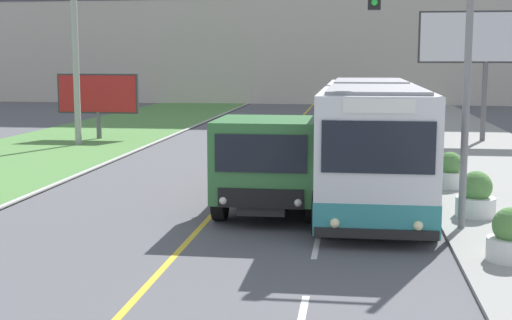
{
  "coord_description": "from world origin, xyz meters",
  "views": [
    {
      "loc": [
        3.47,
        -2.3,
        3.87
      ],
      "look_at": [
        1.1,
        14.92,
        1.4
      ],
      "focal_mm": 50.0,
      "sensor_mm": 36.0,
      "label": 1
    }
  ],
  "objects_px": {
    "city_bus": "(371,140)",
    "billboard_large": "(487,41)",
    "dump_truck": "(272,163)",
    "planter_round_third": "(450,172)",
    "utility_pole_far": "(75,31)",
    "car_distant": "(367,134)",
    "planter_round_second": "(476,197)",
    "billboard_small": "(98,95)",
    "traffic_light_mast": "(439,58)",
    "planter_round_near": "(510,237)"
  },
  "relations": [
    {
      "from": "city_bus",
      "to": "planter_round_third",
      "type": "xyz_separation_m",
      "value": [
        2.36,
        1.39,
        -1.08
      ]
    },
    {
      "from": "planter_round_second",
      "to": "car_distant",
      "type": "bearing_deg",
      "value": 100.33
    },
    {
      "from": "city_bus",
      "to": "planter_round_near",
      "type": "height_order",
      "value": "city_bus"
    },
    {
      "from": "dump_truck",
      "to": "car_distant",
      "type": "xyz_separation_m",
      "value": [
        2.62,
        12.89,
        -0.56
      ]
    },
    {
      "from": "utility_pole_far",
      "to": "traffic_light_mast",
      "type": "bearing_deg",
      "value": -45.45
    },
    {
      "from": "billboard_small",
      "to": "dump_truck",
      "type": "bearing_deg",
      "value": -56.4
    },
    {
      "from": "city_bus",
      "to": "utility_pole_far",
      "type": "relative_size",
      "value": 1.16
    },
    {
      "from": "billboard_large",
      "to": "planter_round_near",
      "type": "xyz_separation_m",
      "value": [
        -3.0,
        -20.59,
        -4.15
      ]
    },
    {
      "from": "planter_round_near",
      "to": "dump_truck",
      "type": "bearing_deg",
      "value": 140.91
    },
    {
      "from": "billboard_small",
      "to": "planter_round_third",
      "type": "relative_size",
      "value": 3.71
    },
    {
      "from": "billboard_small",
      "to": "planter_round_third",
      "type": "xyz_separation_m",
      "value": [
        15.13,
        -11.78,
        -1.58
      ]
    },
    {
      "from": "planter_round_near",
      "to": "billboard_small",
      "type": "bearing_deg",
      "value": 128.05
    },
    {
      "from": "city_bus",
      "to": "planter_round_second",
      "type": "height_order",
      "value": "city_bus"
    },
    {
      "from": "utility_pole_far",
      "to": "billboard_large",
      "type": "relative_size",
      "value": 1.65
    },
    {
      "from": "dump_truck",
      "to": "billboard_small",
      "type": "xyz_separation_m",
      "value": [
        -10.25,
        15.43,
        0.89
      ]
    },
    {
      "from": "utility_pole_far",
      "to": "car_distant",
      "type": "bearing_deg",
      "value": -0.14
    },
    {
      "from": "billboard_large",
      "to": "dump_truck",
      "type": "bearing_deg",
      "value": -115.9
    },
    {
      "from": "city_bus",
      "to": "billboard_small",
      "type": "height_order",
      "value": "city_bus"
    },
    {
      "from": "car_distant",
      "to": "billboard_small",
      "type": "bearing_deg",
      "value": 168.83
    },
    {
      "from": "utility_pole_far",
      "to": "billboard_small",
      "type": "distance_m",
      "value": 3.89
    },
    {
      "from": "city_bus",
      "to": "planter_round_near",
      "type": "xyz_separation_m",
      "value": [
        2.49,
        -6.34,
        -1.1
      ]
    },
    {
      "from": "billboard_large",
      "to": "planter_round_third",
      "type": "relative_size",
      "value": 5.7
    },
    {
      "from": "dump_truck",
      "to": "car_distant",
      "type": "distance_m",
      "value": 13.16
    },
    {
      "from": "billboard_large",
      "to": "planter_round_near",
      "type": "height_order",
      "value": "billboard_large"
    },
    {
      "from": "planter_round_second",
      "to": "planter_round_third",
      "type": "xyz_separation_m",
      "value": [
        -0.12,
        3.86,
        -0.01
      ]
    },
    {
      "from": "car_distant",
      "to": "planter_round_near",
      "type": "xyz_separation_m",
      "value": [
        2.4,
        -16.96,
        -0.16
      ]
    },
    {
      "from": "planter_round_third",
      "to": "traffic_light_mast",
      "type": "bearing_deg",
      "value": -101.21
    },
    {
      "from": "billboard_large",
      "to": "billboard_small",
      "type": "xyz_separation_m",
      "value": [
        -18.27,
        -1.09,
        -2.54
      ]
    },
    {
      "from": "dump_truck",
      "to": "planter_round_near",
      "type": "height_order",
      "value": "dump_truck"
    },
    {
      "from": "city_bus",
      "to": "planter_round_third",
      "type": "distance_m",
      "value": 2.94
    },
    {
      "from": "planter_round_second",
      "to": "city_bus",
      "type": "bearing_deg",
      "value": 135.05
    },
    {
      "from": "billboard_large",
      "to": "planter_round_third",
      "type": "bearing_deg",
      "value": -103.69
    },
    {
      "from": "dump_truck",
      "to": "billboard_small",
      "type": "bearing_deg",
      "value": 123.6
    },
    {
      "from": "dump_truck",
      "to": "utility_pole_far",
      "type": "relative_size",
      "value": 0.68
    },
    {
      "from": "dump_truck",
      "to": "planter_round_second",
      "type": "xyz_separation_m",
      "value": [
        5.01,
        -0.22,
        -0.68
      ]
    },
    {
      "from": "planter_round_third",
      "to": "billboard_small",
      "type": "bearing_deg",
      "value": 142.11
    },
    {
      "from": "city_bus",
      "to": "billboard_large",
      "type": "height_order",
      "value": "billboard_large"
    },
    {
      "from": "city_bus",
      "to": "planter_round_third",
      "type": "height_order",
      "value": "city_bus"
    },
    {
      "from": "utility_pole_far",
      "to": "planter_round_third",
      "type": "xyz_separation_m",
      "value": [
        15.18,
        -9.27,
        -4.56
      ]
    },
    {
      "from": "car_distant",
      "to": "planter_round_second",
      "type": "height_order",
      "value": "car_distant"
    },
    {
      "from": "car_distant",
      "to": "traffic_light_mast",
      "type": "relative_size",
      "value": 0.7
    },
    {
      "from": "dump_truck",
      "to": "planter_round_third",
      "type": "height_order",
      "value": "dump_truck"
    },
    {
      "from": "billboard_large",
      "to": "planter_round_third",
      "type": "distance_m",
      "value": 13.87
    },
    {
      "from": "planter_round_near",
      "to": "city_bus",
      "type": "bearing_deg",
      "value": 111.46
    },
    {
      "from": "billboard_large",
      "to": "traffic_light_mast",
      "type": "bearing_deg",
      "value": -102.98
    },
    {
      "from": "car_distant",
      "to": "planter_round_third",
      "type": "relative_size",
      "value": 3.98
    },
    {
      "from": "dump_truck",
      "to": "planter_round_second",
      "type": "bearing_deg",
      "value": -2.46
    },
    {
      "from": "traffic_light_mast",
      "to": "planter_round_second",
      "type": "bearing_deg",
      "value": 47.9
    },
    {
      "from": "planter_round_second",
      "to": "dump_truck",
      "type": "bearing_deg",
      "value": 177.54
    },
    {
      "from": "planter_round_near",
      "to": "planter_round_second",
      "type": "distance_m",
      "value": 3.86
    }
  ]
}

